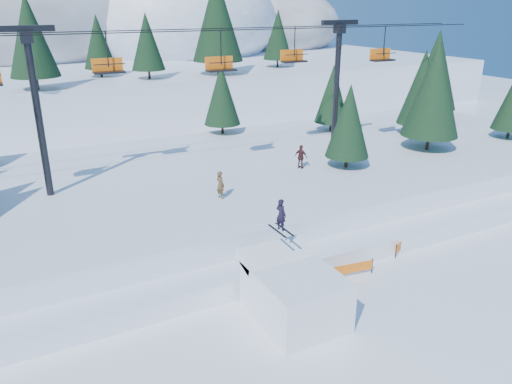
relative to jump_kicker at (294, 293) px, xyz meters
name	(u,v)px	position (x,y,z in m)	size (l,w,h in m)	color
ground	(329,345)	(0.27, -2.54, -1.32)	(160.00, 160.00, 0.00)	white
mid_shelf	(185,190)	(0.27, 15.46, -0.07)	(70.00, 22.00, 2.50)	white
berm	(247,257)	(0.27, 5.46, -0.77)	(70.00, 6.00, 1.10)	white
mountain_ridge	(28,33)	(-4.81, 70.82, 8.32)	(119.00, 61.04, 26.46)	white
jump_kicker	(294,293)	(0.00, 0.00, 0.00)	(3.59, 4.89, 5.46)	white
chairlift	(195,76)	(1.45, 15.51, 8.00)	(46.00, 3.21, 10.28)	black
conifer_stand	(220,106)	(3.28, 15.71, 5.72)	(63.29, 18.51, 10.09)	black
distant_skiers	(212,165)	(1.81, 13.98, 2.04)	(34.98, 10.91, 1.77)	#1E3631
banner_near	(350,269)	(4.60, 1.67, -0.78)	(2.84, 0.42, 0.90)	black
banner_far	(406,241)	(9.61, 2.77, -0.78)	(2.62, 1.20, 0.90)	black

